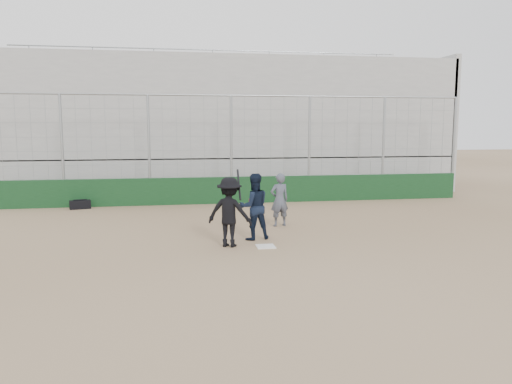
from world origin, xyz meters
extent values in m
plane|color=brown|center=(0.00, 0.00, 0.00)|extent=(90.00, 90.00, 0.00)
cube|color=white|center=(0.00, 0.00, 0.01)|extent=(0.44, 0.44, 0.02)
cube|color=black|center=(0.00, 7.00, 0.50)|extent=(18.00, 0.25, 1.00)
cylinder|color=gray|center=(0.00, 7.00, 2.00)|extent=(0.10, 0.10, 4.00)
cylinder|color=gray|center=(9.00, 7.00, 2.00)|extent=(0.10, 0.10, 4.00)
cylinder|color=gray|center=(0.00, 7.00, 4.00)|extent=(18.00, 0.07, 0.07)
cube|color=#989898|center=(0.00, 11.95, 0.80)|extent=(20.00, 6.70, 1.60)
cube|color=#989898|center=(0.00, 11.95, 3.70)|extent=(20.00, 6.70, 4.20)
cube|color=#989898|center=(10.00, 11.95, 2.90)|extent=(0.25, 6.70, 6.10)
cylinder|color=gray|center=(0.00, 15.10, 6.80)|extent=(20.00, 0.06, 0.06)
imported|color=black|center=(-0.84, 0.22, 0.84)|extent=(1.24, 1.02, 1.68)
cylinder|color=black|center=(-0.59, 0.37, 1.48)|extent=(0.07, 0.57, 0.71)
imported|color=black|center=(-0.15, 0.81, 0.56)|extent=(0.95, 0.82, 1.11)
sphere|color=maroon|center=(-0.15, 0.81, 1.01)|extent=(0.28, 0.28, 0.28)
imported|color=#474C5A|center=(0.86, 2.43, 0.69)|extent=(0.63, 0.48, 1.38)
cube|color=black|center=(-5.40, 6.53, 0.15)|extent=(0.76, 0.47, 0.30)
cylinder|color=black|center=(-5.40, 6.53, 0.32)|extent=(0.45, 0.16, 0.04)
camera|label=1|loc=(-2.15, -11.50, 2.88)|focal=35.00mm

